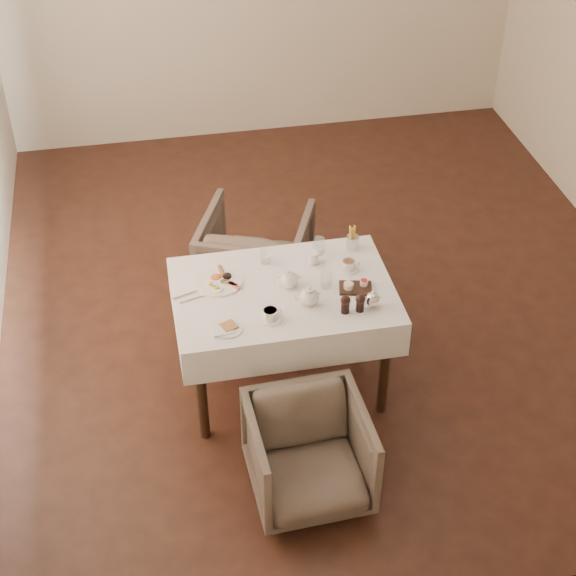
% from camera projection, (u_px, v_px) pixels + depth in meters
% --- Properties ---
extents(table, '(1.28, 0.88, 0.75)m').
position_uv_depth(table, '(283.00, 305.00, 5.18)').
color(table, black).
rests_on(table, ground).
extents(armchair_near, '(0.65, 0.67, 0.58)m').
position_uv_depth(armchair_near, '(309.00, 454.00, 4.73)').
color(armchair_near, brown).
rests_on(armchair_near, ground).
extents(armchair_far, '(0.93, 0.94, 0.66)m').
position_uv_depth(armchair_far, '(256.00, 257.00, 6.08)').
color(armchair_far, brown).
rests_on(armchair_far, ground).
extents(breakfast_plate, '(0.27, 0.27, 0.03)m').
position_uv_depth(breakfast_plate, '(219.00, 281.00, 5.15)').
color(breakfast_plate, white).
rests_on(breakfast_plate, table).
extents(side_plate, '(0.17, 0.17, 0.02)m').
position_uv_depth(side_plate, '(226.00, 329.00, 4.82)').
color(side_plate, white).
rests_on(side_plate, table).
extents(teapot_centre, '(0.16, 0.12, 0.12)m').
position_uv_depth(teapot_centre, '(289.00, 278.00, 5.09)').
color(teapot_centre, white).
rests_on(teapot_centre, table).
extents(teapot_front, '(0.17, 0.13, 0.13)m').
position_uv_depth(teapot_front, '(309.00, 295.00, 4.96)').
color(teapot_front, white).
rests_on(teapot_front, table).
extents(creamer, '(0.07, 0.07, 0.08)m').
position_uv_depth(creamer, '(313.00, 258.00, 5.28)').
color(creamer, white).
rests_on(creamer, table).
extents(teacup_near, '(0.13, 0.13, 0.07)m').
position_uv_depth(teacup_near, '(270.00, 315.00, 4.88)').
color(teacup_near, white).
rests_on(teacup_near, table).
extents(teacup_far, '(0.12, 0.12, 0.06)m').
position_uv_depth(teacup_far, '(349.00, 266.00, 5.24)').
color(teacup_far, white).
rests_on(teacup_far, table).
extents(glass_left, '(0.07, 0.07, 0.09)m').
position_uv_depth(glass_left, '(266.00, 256.00, 5.29)').
color(glass_left, silver).
rests_on(glass_left, table).
extents(glass_mid, '(0.09, 0.09, 0.10)m').
position_uv_depth(glass_mid, '(326.00, 280.00, 5.10)').
color(glass_mid, silver).
rests_on(glass_mid, table).
extents(glass_right, '(0.09, 0.09, 0.10)m').
position_uv_depth(glass_right, '(319.00, 246.00, 5.36)').
color(glass_right, silver).
rests_on(glass_right, table).
extents(condiment_board, '(0.21, 0.16, 0.05)m').
position_uv_depth(condiment_board, '(355.00, 287.00, 5.10)').
color(condiment_board, black).
rests_on(condiment_board, table).
extents(pepper_mill_left, '(0.06, 0.06, 0.11)m').
position_uv_depth(pepper_mill_left, '(345.00, 304.00, 4.91)').
color(pepper_mill_left, black).
rests_on(pepper_mill_left, table).
extents(pepper_mill_right, '(0.07, 0.07, 0.11)m').
position_uv_depth(pepper_mill_right, '(360.00, 303.00, 4.92)').
color(pepper_mill_right, black).
rests_on(pepper_mill_right, table).
extents(silver_pot, '(0.13, 0.12, 0.11)m').
position_uv_depth(silver_pot, '(373.00, 299.00, 4.95)').
color(silver_pot, white).
rests_on(silver_pot, table).
extents(fries_cup, '(0.08, 0.08, 0.16)m').
position_uv_depth(fries_cup, '(353.00, 239.00, 5.38)').
color(fries_cup, silver).
rests_on(fries_cup, table).
extents(cutlery_fork, '(0.20, 0.08, 0.00)m').
position_uv_depth(cutlery_fork, '(190.00, 294.00, 5.07)').
color(cutlery_fork, silver).
rests_on(cutlery_fork, table).
extents(cutlery_knife, '(0.18, 0.06, 0.00)m').
position_uv_depth(cutlery_knife, '(194.00, 299.00, 5.03)').
color(cutlery_knife, silver).
rests_on(cutlery_knife, table).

